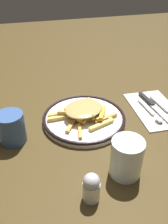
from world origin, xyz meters
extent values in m
plane|color=#3D2E13|center=(0.00, 0.00, 0.00)|extent=(2.60, 2.60, 0.00)
cylinder|color=silver|center=(0.00, 0.00, 0.01)|extent=(0.26, 0.26, 0.02)
torus|color=black|center=(0.00, 0.00, 0.02)|extent=(0.27, 0.27, 0.01)
cube|color=#E9B55B|center=(0.03, -0.01, 0.03)|extent=(0.05, 0.06, 0.01)
cube|color=#DEBB59|center=(-0.06, 0.00, 0.02)|extent=(0.05, 0.09, 0.01)
cube|color=orange|center=(0.03, 0.07, 0.02)|extent=(0.02, 0.07, 0.01)
cube|color=#F1B962|center=(0.01, -0.02, 0.02)|extent=(0.02, 0.09, 0.01)
cube|color=gold|center=(-0.03, -0.04, 0.03)|extent=(0.01, 0.06, 0.01)
cube|color=gold|center=(0.00, 0.02, 0.02)|extent=(0.08, 0.03, 0.01)
cube|color=#C78734|center=(-0.02, 0.00, 0.04)|extent=(0.07, 0.05, 0.01)
cube|color=#EABA55|center=(0.00, 0.01, 0.03)|extent=(0.06, 0.06, 0.01)
cube|color=gold|center=(0.04, -0.01, 0.03)|extent=(0.08, 0.04, 0.01)
cube|color=gold|center=(0.07, -0.03, 0.02)|extent=(0.09, 0.01, 0.01)
cube|color=#F4C45B|center=(-0.01, 0.00, 0.02)|extent=(0.04, 0.06, 0.01)
cube|color=gold|center=(-0.05, -0.02, 0.02)|extent=(0.03, 0.09, 0.01)
cube|color=gold|center=(0.00, -0.06, 0.03)|extent=(0.09, 0.04, 0.01)
cube|color=#E4C156|center=(-0.04, 0.06, 0.02)|extent=(0.09, 0.04, 0.01)
cube|color=gold|center=(-0.01, 0.01, 0.03)|extent=(0.07, 0.08, 0.01)
cube|color=gold|center=(0.05, 0.04, 0.02)|extent=(0.04, 0.06, 0.01)
cube|color=gold|center=(0.04, 0.01, 0.03)|extent=(0.06, 0.08, 0.01)
cube|color=gold|center=(-0.05, 0.02, 0.04)|extent=(0.04, 0.07, 0.01)
cube|color=#DBAF55|center=(0.07, -0.01, 0.02)|extent=(0.09, 0.01, 0.01)
cube|color=#C28330|center=(0.00, 0.00, 0.04)|extent=(0.05, 0.09, 0.01)
cube|color=gold|center=(-0.01, -0.04, 0.03)|extent=(0.06, 0.08, 0.01)
cube|color=#C5883B|center=(0.00, 0.00, 0.03)|extent=(0.09, 0.02, 0.01)
cube|color=#D39044|center=(-0.06, 0.03, 0.02)|extent=(0.08, 0.04, 0.01)
ellipsoid|color=tan|center=(0.00, -0.01, 0.05)|extent=(0.16, 0.15, 0.01)
cube|color=#206429|center=(0.01, 0.01, 0.05)|extent=(0.00, 0.00, 0.00)
cube|color=#315B34|center=(0.00, 0.01, 0.05)|extent=(0.00, 0.00, 0.00)
cube|color=#30611C|center=(0.00, 0.00, 0.05)|extent=(0.00, 0.00, 0.00)
cube|color=#346137|center=(-0.02, 0.04, 0.05)|extent=(0.00, 0.00, 0.00)
cube|color=silver|center=(-0.25, 0.00, 0.00)|extent=(0.16, 0.24, 0.01)
cube|color=silver|center=(-0.28, -0.02, 0.01)|extent=(0.02, 0.11, 0.01)
cube|color=black|center=(-0.25, -0.06, 0.01)|extent=(0.02, 0.09, 0.01)
cube|color=silver|center=(-0.26, 0.05, 0.01)|extent=(0.03, 0.12, 0.00)
cube|color=silver|center=(-0.23, -0.01, 0.01)|extent=(0.02, 0.10, 0.00)
ellipsoid|color=silver|center=(-0.23, 0.07, 0.01)|extent=(0.02, 0.03, 0.01)
cylinder|color=silver|center=(-0.04, 0.24, 0.05)|extent=(0.08, 0.08, 0.10)
cylinder|color=#37558E|center=(0.22, 0.04, 0.05)|extent=(0.08, 0.08, 0.09)
cylinder|color=silver|center=(0.06, 0.29, 0.02)|extent=(0.04, 0.04, 0.05)
sphere|color=#B7BABF|center=(0.06, 0.29, 0.06)|extent=(0.04, 0.04, 0.04)
camera|label=1|loc=(0.16, 0.61, 0.47)|focal=38.88mm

